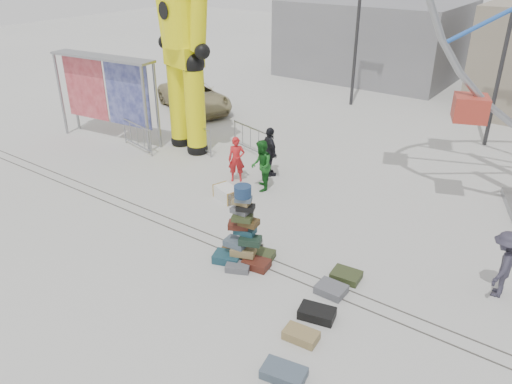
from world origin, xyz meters
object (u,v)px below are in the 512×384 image
Objects in this scene: lamp_post_left at (361,12)px; barricade_dummy_b at (195,137)px; suitcase_tower at (244,241)px; barricade_dummy_a at (137,136)px; barricade_dummy_c at (251,140)px; crash_test_dummy at (183,40)px; pedestrian_green at (261,166)px; pedestrian_black at (270,152)px; pedestrian_red at (237,159)px; steamer_trunk at (227,193)px; pedestrian_grey at (503,264)px; lamp_post_right at (512,31)px; parked_suv at (194,96)px; banner_scaffold at (104,78)px.

barricade_dummy_b is at bearing -103.60° from lamp_post_left.
barricade_dummy_a is (-8.14, 3.80, -0.06)m from suitcase_tower.
barricade_dummy_b is at bearing 124.41° from suitcase_tower.
barricade_dummy_a is at bearing -134.09° from barricade_dummy_c.
lamp_post_left is 1.00× the size of crash_test_dummy.
pedestrian_black is (-0.42, 1.12, 0.02)m from pedestrian_green.
lamp_post_left is at bearing -49.34° from pedestrian_black.
pedestrian_black is at bearing 21.94° from pedestrian_red.
pedestrian_grey is (8.14, -0.10, 0.62)m from steamer_trunk.
barricade_dummy_a is 4.50m from barricade_dummy_c.
lamp_post_left is 4.00× the size of barricade_dummy_c.
crash_test_dummy reaches higher than pedestrian_red.
barricade_dummy_b is (-6.23, 5.08, -0.06)m from suitcase_tower.
crash_test_dummy reaches higher than pedestrian_black.
barricade_dummy_b is 1.16× the size of pedestrian_green.
barricade_dummy_c is at bearing 80.44° from pedestrian_red.
steamer_trunk is at bearing 120.96° from pedestrian_black.
pedestrian_grey is (2.57, -10.10, -3.66)m from lamp_post_right.
barricade_dummy_b reaches higher than steamer_trunk.
barricade_dummy_c is at bearing -172.75° from pedestrian_green.
parked_suv reaches higher than barricade_dummy_b.
lamp_post_left is 12.11m from barricade_dummy_a.
steamer_trunk is 8.17m from pedestrian_grey.
pedestrian_red is (-0.62, 1.31, 0.58)m from steamer_trunk.
barricade_dummy_c is at bearing 108.67° from suitcase_tower.
suitcase_tower is 0.27× the size of crash_test_dummy.
lamp_post_right is 1.66× the size of parked_suv.
pedestrian_green is at bearing 102.84° from suitcase_tower.
barricade_dummy_a is (1.71, -0.10, -2.06)m from banner_scaffold.
lamp_post_left reaches higher than barricade_dummy_c.
steamer_trunk is at bearing -22.23° from barricade_dummy_b.
steamer_trunk is 0.56× the size of pedestrian_red.
suitcase_tower is 4.92m from pedestrian_red.
crash_test_dummy reaches higher than parked_suv.
crash_test_dummy reaches higher than pedestrian_grey.
suitcase_tower is 1.08× the size of barricade_dummy_b.
lamp_post_left reaches higher than barricade_dummy_a.
banner_scaffold reaches higher than pedestrian_black.
suitcase_tower is 1.23× the size of pedestrian_black.
banner_scaffold is 3.08× the size of pedestrian_red.
banner_scaffold reaches higher than pedestrian_red.
parked_suv is (-1.78, 5.32, 0.12)m from barricade_dummy_a.
pedestrian_grey reaches higher than pedestrian_red.
crash_test_dummy is at bearing 165.20° from steamer_trunk.
crash_test_dummy reaches higher than banner_scaffold.
barricade_dummy_c is (3.86, 2.32, 0.00)m from barricade_dummy_a.
lamp_post_right reaches higher than crash_test_dummy.
pedestrian_grey reaches higher than steamer_trunk.
suitcase_tower is 2.43× the size of steamer_trunk.
lamp_post_right is at bearing 26.84° from banner_scaffold.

